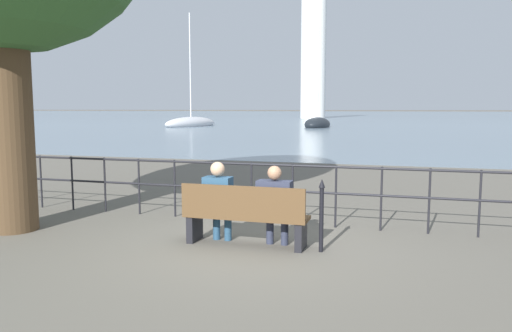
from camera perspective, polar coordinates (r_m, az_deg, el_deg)
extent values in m
plane|color=#605B51|center=(7.39, -1.13, -8.97)|extent=(1000.00, 1000.00, 0.00)
cube|color=slate|center=(167.83, 16.12, 5.70)|extent=(600.00, 300.00, 0.01)
cylinder|color=#4C3823|center=(8.93, -26.46, 4.84)|extent=(0.76, 0.76, 3.63)
cube|color=brown|center=(7.29, -1.14, -5.75)|extent=(1.83, 0.45, 0.05)
cube|color=brown|center=(7.04, -1.66, -4.11)|extent=(1.83, 0.04, 0.45)
cube|color=black|center=(7.62, -7.02, -6.98)|extent=(0.10, 0.41, 0.40)
cube|color=black|center=(7.14, 5.16, -7.90)|extent=(0.10, 0.41, 0.40)
cylinder|color=navy|center=(7.64, -4.53, -6.72)|extent=(0.11, 0.11, 0.45)
cylinder|color=navy|center=(7.58, -3.22, -6.82)|extent=(0.11, 0.11, 0.45)
cube|color=navy|center=(7.47, -4.13, -4.87)|extent=(0.35, 0.26, 0.14)
cube|color=navy|center=(7.35, -4.39, -3.33)|extent=(0.41, 0.24, 0.54)
sphere|color=tan|center=(7.30, -4.42, -0.35)|extent=(0.21, 0.21, 0.21)
cylinder|color=#2D3347|center=(7.39, 1.61, -7.17)|extent=(0.11, 0.11, 0.45)
cylinder|color=#2D3347|center=(7.33, 3.30, -7.28)|extent=(0.11, 0.11, 0.45)
cube|color=#2D3347|center=(7.22, 2.29, -5.27)|extent=(0.42, 0.26, 0.14)
cube|color=#2D3347|center=(7.09, 2.12, -3.76)|extent=(0.49, 0.24, 0.52)
sphere|color=#A87A5B|center=(7.04, 2.13, -0.79)|extent=(0.20, 0.20, 0.20)
cylinder|color=black|center=(11.36, -26.20, -1.45)|extent=(0.04, 0.04, 1.05)
cylinder|color=black|center=(10.87, -23.35, -1.65)|extent=(0.04, 0.04, 1.05)
cylinder|color=black|center=(10.41, -20.25, -1.85)|extent=(0.04, 0.04, 1.05)
cylinder|color=black|center=(9.99, -16.88, -2.07)|extent=(0.04, 0.04, 1.05)
cylinder|color=black|center=(9.61, -13.22, -2.30)|extent=(0.04, 0.04, 1.05)
cylinder|color=black|center=(9.26, -9.27, -2.54)|extent=(0.04, 0.04, 1.05)
cylinder|color=black|center=(8.97, -5.03, -2.78)|extent=(0.04, 0.04, 1.05)
cylinder|color=black|center=(8.72, -0.53, -3.02)|extent=(0.04, 0.04, 1.05)
cylinder|color=black|center=(8.54, 4.20, -3.25)|extent=(0.04, 0.04, 1.05)
cylinder|color=black|center=(8.41, 9.10, -3.47)|extent=(0.04, 0.04, 1.05)
cylinder|color=black|center=(8.35, 14.12, -3.66)|extent=(0.04, 0.04, 1.05)
cylinder|color=black|center=(8.35, 19.18, -3.83)|extent=(0.04, 0.04, 1.05)
cylinder|color=black|center=(8.41, 24.21, -3.97)|extent=(0.04, 0.04, 1.05)
cylinder|color=black|center=(8.55, 1.82, 0.13)|extent=(13.98, 0.04, 0.04)
cylinder|color=black|center=(8.61, 1.81, -2.79)|extent=(13.98, 0.04, 0.04)
cylinder|color=black|center=(6.98, 7.48, -6.13)|extent=(0.06, 0.06, 0.90)
cone|color=black|center=(6.89, 7.55, -1.96)|extent=(0.09, 0.09, 0.12)
ellipsoid|color=silver|center=(55.19, -7.43, 4.83)|extent=(3.78, 9.03, 1.49)
cylinder|color=silver|center=(55.34, -7.53, 11.18)|extent=(0.14, 0.14, 11.37)
ellipsoid|color=black|center=(52.37, 7.04, 4.74)|extent=(2.79, 5.47, 1.49)
cylinder|color=silver|center=(52.46, 7.13, 10.50)|extent=(0.14, 0.14, 9.65)
cylinder|color=white|center=(100.31, 6.57, 12.19)|extent=(4.86, 4.86, 23.55)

